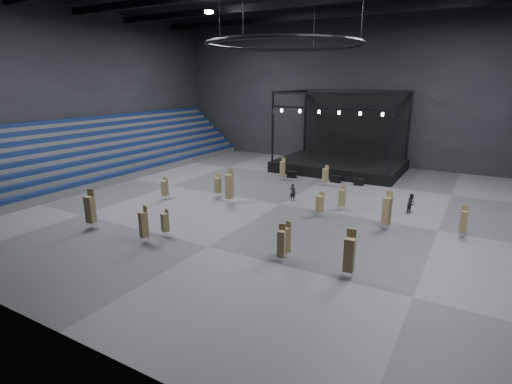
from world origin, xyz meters
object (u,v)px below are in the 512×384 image
Objects in this scene: chair_stack_4 at (349,254)px; chair_stack_14 at (320,203)px; chair_stack_6 at (325,175)px; chair_stack_11 at (281,243)px; chair_stack_2 at (230,186)px; chair_stack_3 at (283,169)px; chair_stack_1 at (165,222)px; chair_stack_0 at (90,209)px; chair_stack_9 at (144,224)px; chair_stack_7 at (342,197)px; flight_case_right at (359,182)px; flight_case_mid at (336,179)px; chair_stack_12 at (464,221)px; man_center at (293,192)px; chair_stack_13 at (218,185)px; chair_stack_5 at (165,188)px; stage at (342,157)px; flight_case_left at (292,174)px; crew_member at (411,203)px; chair_stack_8 at (286,239)px; chair_stack_10 at (387,210)px.

chair_stack_14 is (-5.06, 8.79, -0.36)m from chair_stack_4.
chair_stack_11 is (4.07, -18.15, 0.09)m from chair_stack_6.
chair_stack_6 is (5.00, 9.94, -0.46)m from chair_stack_2.
chair_stack_2 is 9.94m from chair_stack_3.
chair_stack_1 is at bearing -86.67° from chair_stack_2.
chair_stack_0 is 1.15× the size of chair_stack_9.
chair_stack_9 reaches higher than chair_stack_7.
flight_case_right is 0.34× the size of chair_stack_2.
flight_case_mid is 11.47m from chair_stack_14.
chair_stack_7 is 1.04× the size of chair_stack_14.
chair_stack_6 is at bearing 135.84° from chair_stack_12.
chair_stack_1 is 1.22× the size of man_center.
chair_stack_14 reaches higher than chair_stack_1.
chair_stack_12 is 20.01m from chair_stack_13.
flight_case_mid is at bearing 92.89° from chair_stack_9.
chair_stack_3 is at bearing 50.31° from chair_stack_5.
chair_stack_2 is at bearing -87.05° from chair_stack_3.
stage is at bearing 69.75° from chair_stack_13.
chair_stack_2 is at bearing -158.95° from chair_stack_7.
chair_stack_12 is at bearing 35.86° from chair_stack_11.
chair_stack_5 is at bearing -115.59° from stage.
chair_stack_5 reaches higher than flight_case_left.
chair_stack_12 reaches higher than chair_stack_5.
chair_stack_13 reaches higher than crew_member.
chair_stack_0 is at bearing -107.14° from chair_stack_13.
chair_stack_2 is 1.92× the size of crew_member.
chair_stack_12 is at bearing -21.35° from chair_stack_3.
chair_stack_0 reaches higher than chair_stack_13.
chair_stack_4 is 1.10× the size of chair_stack_9.
chair_stack_12 is at bearing 173.16° from man_center.
chair_stack_13 is (3.63, 3.03, 0.05)m from chair_stack_5.
chair_stack_1 is 8.69m from chair_stack_8.
chair_stack_2 reaches higher than flight_case_left.
crew_member is (14.08, 5.11, -0.76)m from chair_stack_2.
chair_stack_13 is at bearing 117.14° from chair_stack_9.
chair_stack_6 is 1.01× the size of chair_stack_7.
chair_stack_0 is 0.94× the size of chair_stack_2.
chair_stack_6 is (4.58, 18.49, 0.08)m from chair_stack_1.
chair_stack_0 is 8.12m from chair_stack_5.
chair_stack_14 is at bearing 115.77° from chair_stack_4.
chair_stack_4 reaches higher than flight_case_left.
chair_stack_3 reaches higher than crew_member.
stage is 26.86m from chair_stack_11.
chair_stack_0 is at bearing -105.33° from flight_case_left.
stage is at bearing 59.37° from chair_stack_0.
flight_case_mid is at bearing 73.94° from crew_member.
chair_stack_0 is 1.20× the size of chair_stack_3.
chair_stack_13 is (-15.18, 0.80, -0.31)m from chair_stack_10.
chair_stack_8 is (8.43, -18.87, 0.81)m from flight_case_left.
chair_stack_4 is (18.34, 1.86, -0.06)m from chair_stack_0.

